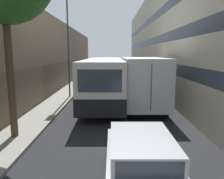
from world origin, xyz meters
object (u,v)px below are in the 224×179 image
at_px(car_hatchback, 142,164).
at_px(bus, 105,79).
at_px(panel_van, 104,72).
at_px(street_lamp, 68,26).
at_px(box_truck, 142,81).

relative_size(car_hatchback, bus, 0.36).
distance_m(car_hatchback, panel_van, 22.18).
bearing_deg(car_hatchback, street_lamp, 109.12).
height_order(panel_van, street_lamp, street_lamp).
relative_size(bus, street_lamp, 1.51).
xyz_separation_m(car_hatchback, box_truck, (1.18, 8.89, 0.97)).
bearing_deg(street_lamp, bus, -17.84).
xyz_separation_m(car_hatchback, panel_van, (-1.83, 22.10, 0.41)).
bearing_deg(bus, car_hatchback, -83.09).
xyz_separation_m(car_hatchback, bus, (-1.31, 10.82, 0.91)).
bearing_deg(bus, panel_van, 92.62).
distance_m(car_hatchback, bus, 10.94).
relative_size(box_truck, panel_van, 1.56).
xyz_separation_m(bus, street_lamp, (-2.74, 0.88, 3.86)).
distance_m(bus, panel_van, 11.30).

